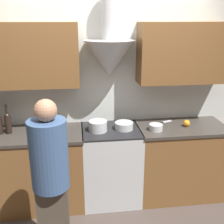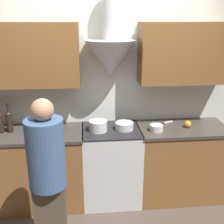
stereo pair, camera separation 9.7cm
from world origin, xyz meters
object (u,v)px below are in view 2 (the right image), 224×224
(orange_fruit, at_px, (188,124))
(person_foreground_left, at_px, (48,179))
(wine_bottle_4, at_px, (0,121))
(mixing_bowl, at_px, (124,126))
(stock_pot, at_px, (98,126))
(saucepan, at_px, (156,128))
(stove_range, at_px, (111,164))
(wine_bottle_5, at_px, (9,121))

(orange_fruit, distance_m, person_foreground_left, 1.80)
(orange_fruit, xyz_separation_m, person_foreground_left, (-1.55, -0.90, -0.10))
(wine_bottle_4, bearing_deg, orange_fruit, -1.43)
(mixing_bowl, bearing_deg, person_foreground_left, -130.66)
(stock_pot, relative_size, saucepan, 1.36)
(stove_range, xyz_separation_m, mixing_bowl, (0.15, -0.01, 0.51))
(wine_bottle_4, height_order, saucepan, wine_bottle_4)
(person_foreground_left, bearing_deg, wine_bottle_5, 119.18)
(stock_pot, relative_size, mixing_bowl, 0.99)
(wine_bottle_5, relative_size, orange_fruit, 4.21)
(saucepan, distance_m, person_foreground_left, 1.42)
(wine_bottle_4, height_order, wine_bottle_5, wine_bottle_5)
(mixing_bowl, height_order, orange_fruit, mixing_bowl)
(orange_fruit, height_order, person_foreground_left, person_foreground_left)
(orange_fruit, bearing_deg, wine_bottle_5, 178.40)
(stove_range, height_order, person_foreground_left, person_foreground_left)
(orange_fruit, bearing_deg, wine_bottle_4, 178.57)
(saucepan, bearing_deg, stove_range, 169.57)
(stove_range, distance_m, stock_pot, 0.55)
(stove_range, relative_size, stock_pot, 4.40)
(stove_range, bearing_deg, saucepan, -10.43)
(mixing_bowl, bearing_deg, wine_bottle_5, 178.07)
(wine_bottle_4, distance_m, wine_bottle_5, 0.10)
(stove_range, xyz_separation_m, wine_bottle_5, (-1.17, 0.04, 0.60))
(stock_pot, distance_m, mixing_bowl, 0.31)
(wine_bottle_4, xyz_separation_m, stock_pot, (1.11, -0.06, -0.07))
(stove_range, relative_size, wine_bottle_5, 2.72)
(saucepan, bearing_deg, person_foreground_left, -144.21)
(wine_bottle_5, distance_m, stock_pot, 1.02)
(wine_bottle_5, distance_m, mixing_bowl, 1.33)
(wine_bottle_4, xyz_separation_m, mixing_bowl, (1.42, -0.04, -0.09))
(wine_bottle_4, height_order, stock_pot, wine_bottle_4)
(orange_fruit, relative_size, person_foreground_left, 0.05)
(stove_range, distance_m, person_foreground_left, 1.19)
(mixing_bowl, bearing_deg, saucepan, -13.34)
(stock_pot, distance_m, orange_fruit, 1.08)
(mixing_bowl, xyz_separation_m, person_foreground_left, (-0.79, -0.92, -0.10))
(person_foreground_left, bearing_deg, mixing_bowl, 49.34)
(orange_fruit, bearing_deg, saucepan, -169.78)
(stove_range, height_order, saucepan, saucepan)
(stove_range, bearing_deg, mixing_bowl, -3.38)
(wine_bottle_4, height_order, mixing_bowl, wine_bottle_4)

